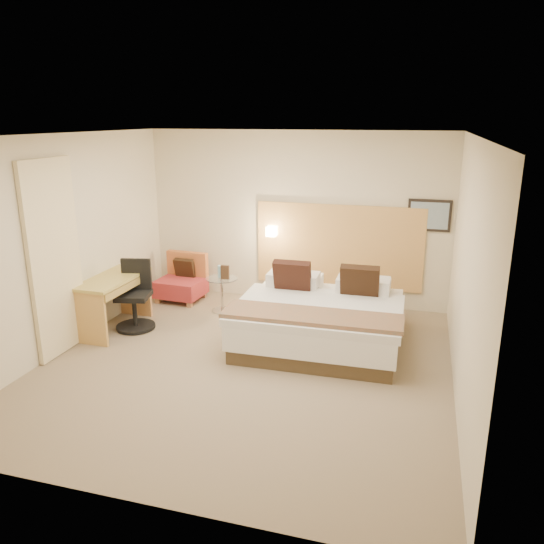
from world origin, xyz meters
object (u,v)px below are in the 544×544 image
(lounge_chair, at_px, (182,282))
(desk, at_px, (114,288))
(side_table, at_px, (222,293))
(bed, at_px, (321,318))
(desk_chair, at_px, (135,301))

(lounge_chair, xyz_separation_m, desk, (-0.35, -1.42, 0.30))
(lounge_chair, distance_m, side_table, 0.90)
(lounge_chair, bearing_deg, side_table, -22.76)
(bed, bearing_deg, lounge_chair, 157.24)
(bed, height_order, desk_chair, bed)
(bed, relative_size, lounge_chair, 2.85)
(lounge_chair, relative_size, desk, 0.61)
(bed, distance_m, desk_chair, 2.63)
(lounge_chair, relative_size, desk_chair, 0.78)
(bed, height_order, lounge_chair, bed)
(desk, xyz_separation_m, desk_chair, (0.24, 0.13, -0.20))
(desk_chair, bearing_deg, bed, 5.31)
(lounge_chair, height_order, desk, desk)
(desk, bearing_deg, lounge_chair, 76.22)
(side_table, height_order, desk, desk)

